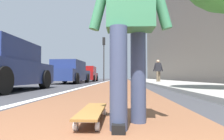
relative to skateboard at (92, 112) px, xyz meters
The scene contains 12 objects.
ground_plane 8.61m from the skateboard, ahead, with size 80.00×80.00×0.00m, color #38383D.
bike_lane_paint 22.61m from the skateboard, ahead, with size 56.00×2.33×0.00m, color brown.
lane_stripe_white 18.66m from the skateboard, ahead, with size 52.00×0.16×0.01m, color silver.
sidewalk_curb 16.95m from the skateboard, 11.41° to the right, with size 52.00×3.20×0.11m, color #9E9B93.
building_facade 22.60m from the skateboard, 17.11° to the right, with size 40.00×1.20×13.72m, color slate.
skateboard is the anchor object (origin of this frame).
skater_person 0.92m from the skateboard, 113.35° to the right, with size 0.46×0.72×1.64m.
parked_car_near 4.97m from the skateboard, 42.70° to the left, with size 4.09×1.90×1.50m.
parked_car_mid 11.07m from the skateboard, 17.21° to the left, with size 4.57×2.05×1.50m.
parked_car_far 17.09m from the skateboard, 11.21° to the left, with size 4.46×2.03×1.46m.
traffic_light 18.35m from the skateboard, ahead, with size 0.33×0.28×4.64m.
pedestrian_distant 11.93m from the skateboard, 13.39° to the right, with size 0.46×0.71×1.64m.
Camera 1 is at (-0.36, -0.32, 0.42)m, focal length 30.08 mm.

